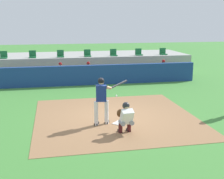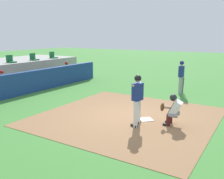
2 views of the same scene
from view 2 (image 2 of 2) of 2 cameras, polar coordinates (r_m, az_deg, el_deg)
name	(u,v)px [view 2 (image 2 of 2)]	position (r m, az deg, el deg)	size (l,w,h in m)	color
ground_plane	(127,116)	(9.84, 3.49, -6.16)	(80.00, 80.00, 0.00)	#428438
dirt_infield	(127,116)	(9.83, 3.49, -6.13)	(6.40, 6.40, 0.01)	#936B47
home_plate	(146,119)	(9.50, 7.78, -6.78)	(0.44, 0.44, 0.02)	white
batter_at_plate	(138,97)	(8.65, 5.85, -1.65)	(1.38, 0.65, 1.80)	silver
catcher_crouched	(173,109)	(8.97, 13.64, -4.25)	(0.51, 1.69, 1.13)	gray
on_deck_batter	(181,75)	(13.86, 15.51, 3.19)	(0.58, 0.23, 1.79)	#99999E
dugout_wall	(17,85)	(13.88, -20.84, 1.07)	(13.00, 0.30, 1.20)	navy
dugout_bench	(6,89)	(14.74, -23.11, 0.02)	(11.80, 0.44, 0.45)	olive
dugout_player_1	(4,82)	(14.44, -23.47, 1.56)	(0.49, 0.70, 1.30)	#939399
dugout_player_2	(68,71)	(17.77, -10.02, 4.24)	(0.49, 0.70, 1.30)	#939399
stadium_seat_4	(11,61)	(17.14, -22.09, 6.14)	(0.46, 0.46, 0.48)	#196033
stadium_seat_5	(34,58)	(18.30, -17.41, 6.81)	(0.46, 0.46, 0.48)	#196033
stadium_seat_6	(53,56)	(19.56, -13.29, 7.36)	(0.46, 0.46, 0.48)	#196033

